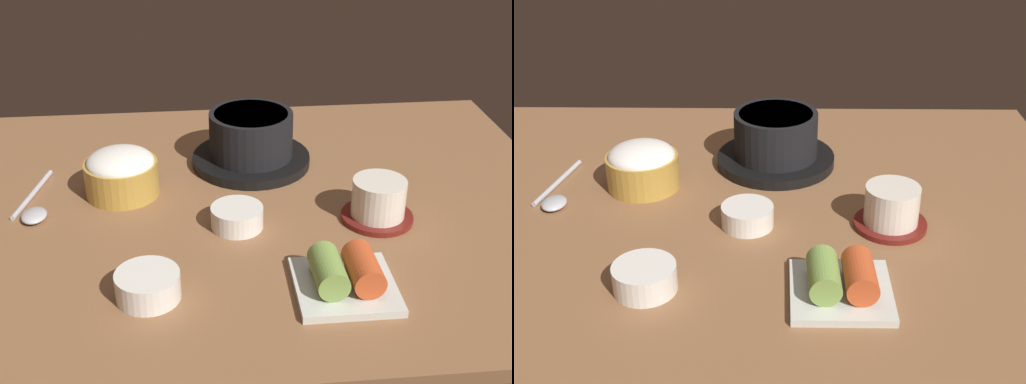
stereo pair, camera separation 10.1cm
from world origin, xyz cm
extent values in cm
cube|color=brown|center=(0.00, 0.00, 1.00)|extent=(100.00, 76.00, 2.00)
cylinder|color=black|center=(2.73, 13.45, 2.79)|extent=(19.40, 19.40, 1.58)
cylinder|color=black|center=(2.73, 13.45, 7.30)|extent=(13.63, 13.63, 7.45)
cylinder|color=#D15619|center=(2.73, 13.45, 10.73)|extent=(12.00, 12.00, 0.60)
cylinder|color=#B78C38|center=(-17.77, 5.09, 4.64)|extent=(11.13, 11.13, 5.28)
ellipsoid|color=white|center=(-17.77, 5.09, 7.28)|extent=(10.24, 10.24, 3.89)
cylinder|color=maroon|center=(19.02, -6.37, 2.40)|extent=(10.27, 10.27, 0.80)
cylinder|color=silver|center=(19.02, -6.37, 5.52)|extent=(7.65, 7.65, 5.45)
cylinder|color=#C6D18C|center=(19.02, -6.37, 7.95)|extent=(6.50, 6.50, 0.40)
cylinder|color=white|center=(-1.12, -6.38, 3.55)|extent=(7.40, 7.40, 3.10)
cylinder|color=#386B2D|center=(-1.12, -6.38, 4.80)|extent=(6.07, 6.07, 0.50)
cube|color=silver|center=(10.85, -22.48, 2.50)|extent=(12.30, 12.30, 1.00)
cylinder|color=#7A9E47|center=(8.70, -22.48, 4.94)|extent=(4.04, 7.46, 3.89)
cylinder|color=#C64C23|center=(13.01, -22.48, 4.94)|extent=(4.01, 7.45, 3.89)
cylinder|color=white|center=(-12.97, -21.60, 3.71)|extent=(7.88, 7.88, 3.42)
cylinder|color=brown|center=(-12.97, -21.60, 5.12)|extent=(6.46, 6.46, 0.50)
cylinder|color=#B7B7BC|center=(-31.44, 5.52, 2.40)|extent=(3.87, 14.55, 0.80)
ellipsoid|color=#B7B7BC|center=(-29.90, -1.67, 2.72)|extent=(3.60, 4.68, 1.26)
camera|label=1|loc=(-6.84, -90.28, 53.38)|focal=48.92mm
camera|label=2|loc=(3.24, -90.71, 53.38)|focal=48.92mm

